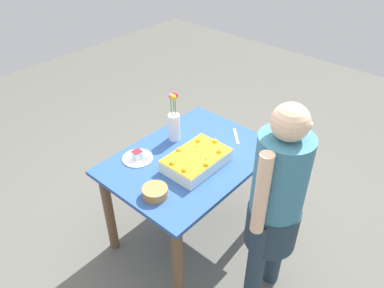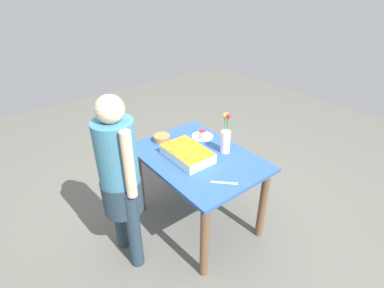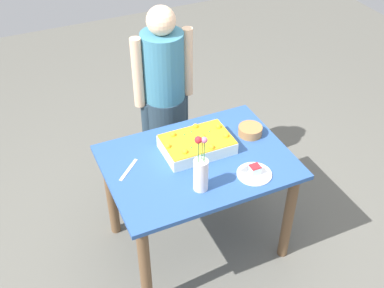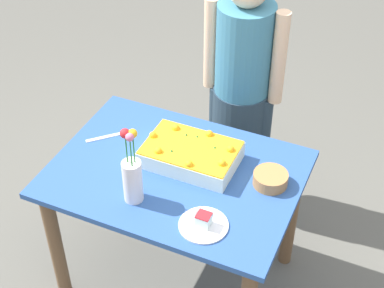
# 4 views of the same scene
# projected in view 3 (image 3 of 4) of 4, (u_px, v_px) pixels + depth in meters

# --- Properties ---
(ground_plane) EXTENTS (8.00, 8.00, 0.00)m
(ground_plane) POSITION_uv_depth(u_px,v_px,m) (197.00, 241.00, 3.48)
(ground_plane) COLOR #615F57
(dining_table) EXTENTS (1.15, 0.84, 0.77)m
(dining_table) POSITION_uv_depth(u_px,v_px,m) (198.00, 177.00, 3.09)
(dining_table) COLOR #2D5499
(dining_table) RESTS_ON ground_plane
(sheet_cake) EXTENTS (0.44, 0.29, 0.11)m
(sheet_cake) POSITION_uv_depth(u_px,v_px,m) (197.00, 144.00, 3.05)
(sheet_cake) COLOR white
(sheet_cake) RESTS_ON dining_table
(serving_plate_with_slice) EXTENTS (0.21, 0.21, 0.07)m
(serving_plate_with_slice) POSITION_uv_depth(u_px,v_px,m) (254.00, 172.00, 2.88)
(serving_plate_with_slice) COLOR white
(serving_plate_with_slice) RESTS_ON dining_table
(cake_knife) EXTENTS (0.16, 0.16, 0.00)m
(cake_knife) POSITION_uv_depth(u_px,v_px,m) (129.00, 170.00, 2.92)
(cake_knife) COLOR silver
(cake_knife) RESTS_ON dining_table
(flower_vase) EXTENTS (0.09, 0.09, 0.38)m
(flower_vase) POSITION_uv_depth(u_px,v_px,m) (201.00, 171.00, 2.72)
(flower_vase) COLOR white
(flower_vase) RESTS_ON dining_table
(fruit_bowl) EXTENTS (0.16, 0.16, 0.06)m
(fruit_bowl) POSITION_uv_depth(u_px,v_px,m) (250.00, 131.00, 3.19)
(fruit_bowl) COLOR #B47A45
(fruit_bowl) RESTS_ON dining_table
(person_standing) EXTENTS (0.45, 0.31, 1.49)m
(person_standing) POSITION_uv_depth(u_px,v_px,m) (164.00, 90.00, 3.48)
(person_standing) COLOR #263948
(person_standing) RESTS_ON ground_plane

